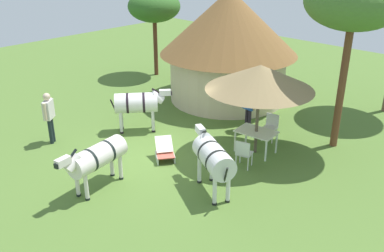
{
  "coord_description": "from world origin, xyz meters",
  "views": [
    {
      "loc": [
        9.07,
        -7.92,
        6.36
      ],
      "look_at": [
        0.73,
        0.83,
        1.0
      ],
      "focal_mm": 39.94,
      "sensor_mm": 36.0,
      "label": 1
    }
  ],
  "objects_px": {
    "acacia_tree_right_background": "(154,7)",
    "zebra_nearest_camera": "(96,157)",
    "patio_dining_table": "(256,134)",
    "striped_lounge_chair": "(165,152)",
    "zebra_by_umbrella": "(138,103)",
    "patio_chair_near_hut": "(271,125)",
    "zebra_toward_hut": "(213,157)",
    "acacia_tree_behind_hut": "(354,2)",
    "guest_beside_umbrella": "(249,105)",
    "patio_chair_near_lawn": "(243,152)",
    "thatched_hut": "(229,42)",
    "standing_watcher": "(49,113)",
    "shade_umbrella": "(260,77)"
  },
  "relations": [
    {
      "from": "acacia_tree_right_background",
      "to": "zebra_nearest_camera",
      "type": "bearing_deg",
      "value": -50.51
    },
    {
      "from": "patio_dining_table",
      "to": "zebra_nearest_camera",
      "type": "distance_m",
      "value": 5.1
    },
    {
      "from": "striped_lounge_chair",
      "to": "zebra_nearest_camera",
      "type": "height_order",
      "value": "zebra_nearest_camera"
    },
    {
      "from": "patio_dining_table",
      "to": "zebra_by_umbrella",
      "type": "xyz_separation_m",
      "value": [
        -4.03,
        -1.48,
        0.39
      ]
    },
    {
      "from": "patio_chair_near_hut",
      "to": "zebra_toward_hut",
      "type": "bearing_deg",
      "value": 90.66
    },
    {
      "from": "patio_chair_near_hut",
      "to": "acacia_tree_behind_hut",
      "type": "xyz_separation_m",
      "value": [
        1.8,
        1.07,
        4.12
      ]
    },
    {
      "from": "guest_beside_umbrella",
      "to": "zebra_by_umbrella",
      "type": "relative_size",
      "value": 0.9
    },
    {
      "from": "patio_chair_near_lawn",
      "to": "guest_beside_umbrella",
      "type": "bearing_deg",
      "value": 106.64
    },
    {
      "from": "zebra_by_umbrella",
      "to": "thatched_hut",
      "type": "bearing_deg",
      "value": 127.7
    },
    {
      "from": "guest_beside_umbrella",
      "to": "striped_lounge_chair",
      "type": "distance_m",
      "value": 3.68
    },
    {
      "from": "patio_chair_near_hut",
      "to": "standing_watcher",
      "type": "bearing_deg",
      "value": 35.63
    },
    {
      "from": "guest_beside_umbrella",
      "to": "standing_watcher",
      "type": "height_order",
      "value": "standing_watcher"
    },
    {
      "from": "acacia_tree_right_background",
      "to": "zebra_toward_hut",
      "type": "bearing_deg",
      "value": -34.11
    },
    {
      "from": "patio_chair_near_hut",
      "to": "patio_dining_table",
      "type": "bearing_deg",
      "value": 90.0
    },
    {
      "from": "zebra_by_umbrella",
      "to": "acacia_tree_right_background",
      "type": "xyz_separation_m",
      "value": [
        -4.62,
        5.0,
        2.3
      ]
    },
    {
      "from": "patio_dining_table",
      "to": "zebra_by_umbrella",
      "type": "bearing_deg",
      "value": -159.79
    },
    {
      "from": "thatched_hut",
      "to": "patio_chair_near_lawn",
      "type": "relative_size",
      "value": 6.26
    },
    {
      "from": "zebra_nearest_camera",
      "to": "zebra_toward_hut",
      "type": "xyz_separation_m",
      "value": [
        2.36,
        2.06,
        0.09
      ]
    },
    {
      "from": "zebra_nearest_camera",
      "to": "patio_chair_near_hut",
      "type": "bearing_deg",
      "value": -114.95
    },
    {
      "from": "patio_chair_near_hut",
      "to": "acacia_tree_behind_hut",
      "type": "distance_m",
      "value": 4.62
    },
    {
      "from": "acacia_tree_right_background",
      "to": "thatched_hut",
      "type": "bearing_deg",
      "value": -3.33
    },
    {
      "from": "standing_watcher",
      "to": "zebra_by_umbrella",
      "type": "xyz_separation_m",
      "value": [
        1.34,
        2.66,
        -0.02
      ]
    },
    {
      "from": "shade_umbrella",
      "to": "striped_lounge_chair",
      "type": "distance_m",
      "value": 3.7
    },
    {
      "from": "patio_chair_near_hut",
      "to": "striped_lounge_chair",
      "type": "height_order",
      "value": "patio_chair_near_hut"
    },
    {
      "from": "guest_beside_umbrella",
      "to": "standing_watcher",
      "type": "relative_size",
      "value": 0.92
    },
    {
      "from": "zebra_toward_hut",
      "to": "zebra_by_umbrella",
      "type": "bearing_deg",
      "value": 102.66
    },
    {
      "from": "striped_lounge_chair",
      "to": "acacia_tree_behind_hut",
      "type": "height_order",
      "value": "acacia_tree_behind_hut"
    },
    {
      "from": "shade_umbrella",
      "to": "zebra_by_umbrella",
      "type": "xyz_separation_m",
      "value": [
        -4.03,
        -1.48,
        -1.48
      ]
    },
    {
      "from": "acacia_tree_right_background",
      "to": "zebra_by_umbrella",
      "type": "bearing_deg",
      "value": -47.26
    },
    {
      "from": "zebra_toward_hut",
      "to": "standing_watcher",
      "type": "bearing_deg",
      "value": 131.35
    },
    {
      "from": "patio_dining_table",
      "to": "standing_watcher",
      "type": "xyz_separation_m",
      "value": [
        -5.38,
        -4.14,
        0.41
      ]
    },
    {
      "from": "zebra_nearest_camera",
      "to": "acacia_tree_behind_hut",
      "type": "xyz_separation_m",
      "value": [
        3.44,
        6.95,
        3.69
      ]
    },
    {
      "from": "zebra_toward_hut",
      "to": "acacia_tree_right_background",
      "type": "xyz_separation_m",
      "value": [
        -9.17,
        6.21,
        2.29
      ]
    },
    {
      "from": "zebra_nearest_camera",
      "to": "acacia_tree_right_background",
      "type": "bearing_deg",
      "value": -59.85
    },
    {
      "from": "acacia_tree_behind_hut",
      "to": "shade_umbrella",
      "type": "bearing_deg",
      "value": -126.0
    },
    {
      "from": "guest_beside_umbrella",
      "to": "acacia_tree_right_background",
      "type": "xyz_separation_m",
      "value": [
        -7.43,
        2.29,
        2.37
      ]
    },
    {
      "from": "zebra_nearest_camera",
      "to": "acacia_tree_right_background",
      "type": "xyz_separation_m",
      "value": [
        -6.81,
        8.27,
        2.39
      ]
    },
    {
      "from": "patio_chair_near_hut",
      "to": "acacia_tree_behind_hut",
      "type": "height_order",
      "value": "acacia_tree_behind_hut"
    },
    {
      "from": "thatched_hut",
      "to": "patio_chair_near_hut",
      "type": "relative_size",
      "value": 6.26
    },
    {
      "from": "patio_dining_table",
      "to": "zebra_nearest_camera",
      "type": "relative_size",
      "value": 0.56
    },
    {
      "from": "striped_lounge_chair",
      "to": "zebra_nearest_camera",
      "type": "bearing_deg",
      "value": 33.0
    },
    {
      "from": "patio_chair_near_hut",
      "to": "zebra_by_umbrella",
      "type": "height_order",
      "value": "zebra_by_umbrella"
    },
    {
      "from": "striped_lounge_chair",
      "to": "zebra_by_umbrella",
      "type": "bearing_deg",
      "value": -75.35
    },
    {
      "from": "patio_chair_near_hut",
      "to": "acacia_tree_right_background",
      "type": "relative_size",
      "value": 0.22
    },
    {
      "from": "patio_chair_near_lawn",
      "to": "acacia_tree_right_background",
      "type": "height_order",
      "value": "acacia_tree_right_background"
    },
    {
      "from": "patio_dining_table",
      "to": "patio_chair_near_hut",
      "type": "distance_m",
      "value": 1.16
    },
    {
      "from": "guest_beside_umbrella",
      "to": "zebra_toward_hut",
      "type": "relative_size",
      "value": 0.81
    },
    {
      "from": "patio_dining_table",
      "to": "zebra_toward_hut",
      "type": "xyz_separation_m",
      "value": [
        0.52,
        -2.69,
        0.4
      ]
    },
    {
      "from": "striped_lounge_chair",
      "to": "zebra_toward_hut",
      "type": "distance_m",
      "value": 2.42
    },
    {
      "from": "shade_umbrella",
      "to": "zebra_nearest_camera",
      "type": "relative_size",
      "value": 1.4
    }
  ]
}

